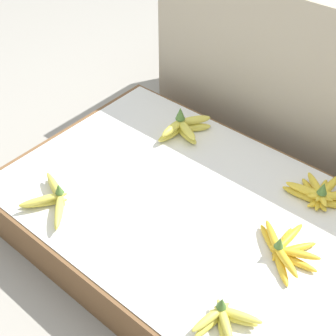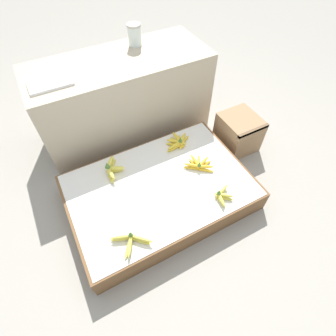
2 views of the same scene
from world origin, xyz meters
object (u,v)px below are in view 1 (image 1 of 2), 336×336
(banana_bunch_front_midleft, at_px, (224,319))
(banana_bunch_middle_midleft, at_px, (284,249))
(banana_bunch_front_left, at_px, (53,199))
(banana_bunch_back_left, at_px, (184,128))
(banana_bunch_back_midleft, at_px, (321,194))

(banana_bunch_front_midleft, height_order, banana_bunch_middle_midleft, same)
(banana_bunch_front_left, height_order, banana_bunch_front_midleft, banana_bunch_front_left)
(banana_bunch_middle_midleft, relative_size, banana_bunch_back_left, 1.01)
(banana_bunch_front_midleft, distance_m, banana_bunch_back_midleft, 0.57)
(banana_bunch_back_midleft, bearing_deg, banana_bunch_front_left, -138.43)
(banana_bunch_back_left, bearing_deg, banana_bunch_back_midleft, 1.54)
(banana_bunch_front_left, relative_size, banana_bunch_front_midleft, 1.59)
(banana_bunch_front_left, distance_m, banana_bunch_back_midleft, 0.87)
(banana_bunch_back_midleft, bearing_deg, banana_bunch_back_left, -178.46)
(banana_bunch_front_left, xyz_separation_m, banana_bunch_back_left, (0.09, 0.56, 0.01))
(banana_bunch_front_midleft, bearing_deg, banana_bunch_back_midleft, 91.51)
(banana_bunch_front_left, distance_m, banana_bunch_back_left, 0.57)
(banana_bunch_middle_midleft, relative_size, banana_bunch_back_midleft, 0.91)
(banana_bunch_front_midleft, xyz_separation_m, banana_bunch_back_midleft, (-0.01, 0.57, 0.00))
(banana_bunch_front_left, relative_size, banana_bunch_middle_midleft, 1.05)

